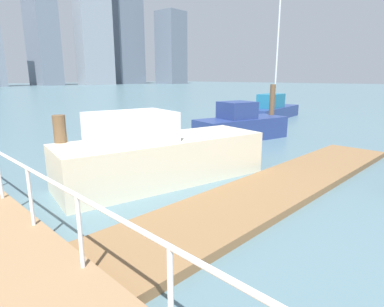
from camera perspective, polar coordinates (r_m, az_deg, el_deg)
ground_plane at (r=17.15m, az=-28.13°, el=2.03°), size 300.00×300.00×0.00m
floating_dock at (r=8.91m, az=15.44°, el=-5.70°), size 12.11×2.00×0.18m
boardwalk_railing at (r=6.14m, az=-27.27°, el=-4.11°), size 0.06×29.34×1.08m
dock_piling_0 at (r=9.17m, az=-22.27°, el=0.19°), size 0.32×0.32×1.99m
dock_piling_2 at (r=17.13m, az=14.08°, el=7.60°), size 0.28×0.28×2.59m
moored_boat_1 at (r=9.12m, az=-5.90°, el=-0.24°), size 6.24×3.03×2.06m
moored_boat_3 at (r=15.54m, az=8.67°, el=4.95°), size 4.90×2.62×1.82m
moored_boat_5 at (r=23.89m, az=14.30°, el=7.70°), size 6.35×2.36×9.05m
skyline_tower_4 at (r=130.82m, az=-25.20°, el=17.88°), size 7.56×13.31×31.14m
skyline_tower_6 at (r=149.40m, az=-12.27°, el=19.87°), size 12.83×13.97×40.22m
skyline_tower_7 at (r=147.24m, az=-3.76°, el=18.29°), size 10.88×10.99×30.34m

